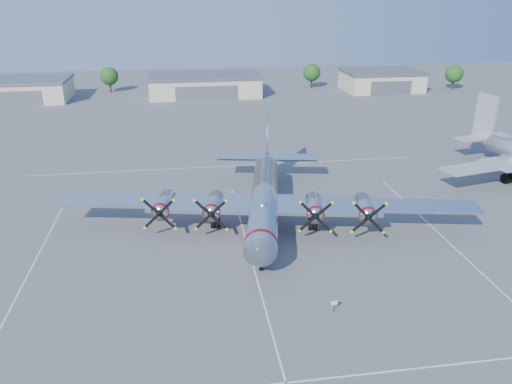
{
  "coord_description": "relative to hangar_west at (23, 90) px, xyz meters",
  "views": [
    {
      "loc": [
        -6.17,
        -48.92,
        25.88
      ],
      "look_at": [
        2.03,
        5.96,
        3.2
      ],
      "focal_mm": 35.0,
      "sensor_mm": 36.0,
      "label": 1
    }
  ],
  "objects": [
    {
      "name": "hangar_east",
      "position": [
        93.0,
        0.0,
        0.0
      ],
      "size": [
        20.6,
        14.6,
        5.4
      ],
      "color": "beige",
      "rests_on": "ground"
    },
    {
      "name": "ground",
      "position": [
        45.0,
        -81.96,
        -2.71
      ],
      "size": [
        260.0,
        260.0,
        0.0
      ],
      "primitive_type": "plane",
      "color": "#5C5C5F",
      "rests_on": "ground"
    },
    {
      "name": "tree_west",
      "position": [
        20.0,
        8.04,
        1.51
      ],
      "size": [
        4.8,
        4.8,
        6.64
      ],
      "color": "#382619",
      "rests_on": "ground"
    },
    {
      "name": "hangar_center",
      "position": [
        45.0,
        -0.0,
        -0.0
      ],
      "size": [
        28.6,
        14.6,
        5.4
      ],
      "color": "beige",
      "rests_on": "ground"
    },
    {
      "name": "hangar_west",
      "position": [
        0.0,
        0.0,
        0.0
      ],
      "size": [
        22.6,
        14.6,
        5.4
      ],
      "color": "beige",
      "rests_on": "ground"
    },
    {
      "name": "tree_east",
      "position": [
        75.0,
        6.04,
        1.51
      ],
      "size": [
        4.8,
        4.8,
        6.64
      ],
      "color": "#382619",
      "rests_on": "ground"
    },
    {
      "name": "tree_far_east",
      "position": [
        113.0,
        -1.96,
        1.51
      ],
      "size": [
        4.8,
        4.8,
        6.64
      ],
      "color": "#382619",
      "rests_on": "ground"
    },
    {
      "name": "parking_lines",
      "position": [
        45.0,
        -83.71,
        -2.71
      ],
      "size": [
        60.0,
        50.08,
        0.01
      ],
      "color": "silver",
      "rests_on": "ground"
    },
    {
      "name": "main_bomber_b29",
      "position": [
        47.82,
        -77.48,
        -2.71
      ],
      "size": [
        53.31,
        41.35,
        10.6
      ],
      "primitive_type": null,
      "rotation": [
        0.0,
        0.0,
        -0.19
      ],
      "color": "silver",
      "rests_on": "ground"
    },
    {
      "name": "info_placard",
      "position": [
        50.79,
        -96.32,
        -1.95
      ],
      "size": [
        0.57,
        0.1,
        1.08
      ],
      "rotation": [
        0.0,
        0.0,
        0.11
      ],
      "color": "black",
      "rests_on": "ground"
    }
  ]
}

